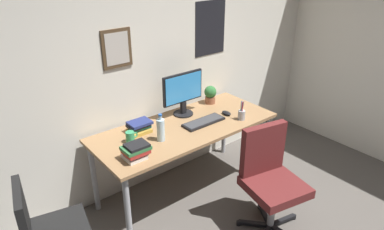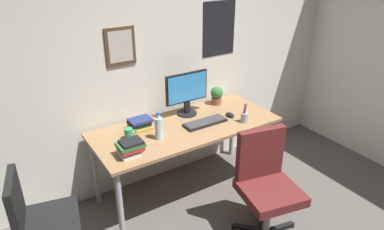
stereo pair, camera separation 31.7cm
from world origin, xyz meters
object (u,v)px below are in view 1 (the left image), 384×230
(office_chair, at_px, (270,175))
(monitor, at_px, (183,92))
(book_stack_left, at_px, (139,127))
(computer_mouse, at_px, (226,113))
(side_chair, at_px, (47,229))
(coffee_mug_near, at_px, (130,137))
(potted_plant, at_px, (210,94))
(book_stack_right, at_px, (136,151))
(water_bottle, at_px, (161,129))
(pen_cup, at_px, (242,115))
(keyboard, at_px, (204,122))

(office_chair, xyz_separation_m, monitor, (-0.13, 1.04, 0.47))
(office_chair, relative_size, book_stack_left, 4.50)
(computer_mouse, bearing_deg, side_chair, -174.62)
(computer_mouse, bearing_deg, coffee_mug_near, 173.48)
(office_chair, distance_m, book_stack_left, 1.23)
(potted_plant, xyz_separation_m, book_stack_right, (-1.19, -0.46, -0.04))
(water_bottle, xyz_separation_m, potted_plant, (0.87, 0.34, -0.00))
(coffee_mug_near, bearing_deg, book_stack_left, 36.34)
(monitor, xyz_separation_m, computer_mouse, (0.33, -0.28, -0.22))
(side_chair, distance_m, computer_mouse, 1.92)
(office_chair, height_order, pen_cup, pen_cup)
(keyboard, relative_size, water_bottle, 1.70)
(coffee_mug_near, height_order, potted_plant, potted_plant)
(side_chair, relative_size, potted_plant, 4.49)
(keyboard, height_order, pen_cup, pen_cup)
(potted_plant, bearing_deg, book_stack_left, -174.52)
(office_chair, height_order, monitor, monitor)
(office_chair, bearing_deg, book_stack_right, 145.96)
(computer_mouse, distance_m, pen_cup, 0.18)
(computer_mouse, height_order, potted_plant, potted_plant)
(monitor, relative_size, book_stack_right, 2.20)
(coffee_mug_near, distance_m, book_stack_right, 0.27)
(coffee_mug_near, relative_size, pen_cup, 0.56)
(office_chair, distance_m, side_chair, 1.78)
(water_bottle, bearing_deg, keyboard, 2.23)
(potted_plant, bearing_deg, pen_cup, -93.58)
(computer_mouse, distance_m, book_stack_left, 0.90)
(monitor, relative_size, potted_plant, 2.36)
(potted_plant, relative_size, book_stack_left, 0.92)
(side_chair, height_order, potted_plant, potted_plant)
(book_stack_right, bearing_deg, book_stack_left, 55.38)
(water_bottle, distance_m, pen_cup, 0.86)
(coffee_mug_near, height_order, pen_cup, pen_cup)
(computer_mouse, xyz_separation_m, pen_cup, (0.04, -0.17, 0.04))
(keyboard, distance_m, pen_cup, 0.38)
(office_chair, relative_size, pen_cup, 4.75)
(potted_plant, bearing_deg, keyboard, -138.75)
(potted_plant, bearing_deg, water_bottle, -158.59)
(water_bottle, xyz_separation_m, coffee_mug_near, (-0.23, 0.14, -0.05))
(keyboard, distance_m, book_stack_left, 0.62)
(coffee_mug_near, distance_m, book_stack_left, 0.20)
(computer_mouse, bearing_deg, book_stack_left, 164.89)
(keyboard, relative_size, book_stack_right, 2.06)
(potted_plant, height_order, book_stack_right, potted_plant)
(water_bottle, bearing_deg, computer_mouse, 1.23)
(office_chair, distance_m, pen_cup, 0.69)
(monitor, xyz_separation_m, book_stack_left, (-0.54, -0.05, -0.19))
(book_stack_right, bearing_deg, monitor, 27.75)
(monitor, distance_m, pen_cup, 0.61)
(side_chair, xyz_separation_m, pen_cup, (1.93, 0.01, 0.31))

